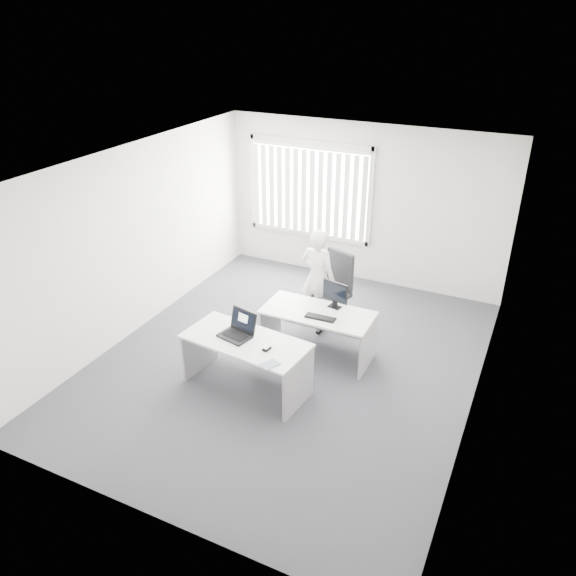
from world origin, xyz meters
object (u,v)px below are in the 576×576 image
at_px(desk_near, 246,353).
at_px(laptop, 234,326).
at_px(office_chair, 331,302).
at_px(person, 318,278).
at_px(monitor, 335,295).
at_px(desk_far, 317,324).

relative_size(desk_near, laptop, 4.18).
bearing_deg(office_chair, laptop, -84.16).
xyz_separation_m(desk_near, office_chair, (0.37, 2.04, -0.17)).
distance_m(person, monitor, 0.79).
relative_size(person, laptop, 3.92).
bearing_deg(office_chair, desk_far, -60.37).
height_order(office_chair, person, person).
relative_size(desk_far, monitor, 3.92).
bearing_deg(monitor, office_chair, 126.79).
distance_m(desk_far, office_chair, 0.96).
distance_m(desk_near, laptop, 0.39).
height_order(person, monitor, person).
bearing_deg(person, desk_far, 119.89).
bearing_deg(laptop, monitor, 70.38).
bearing_deg(laptop, office_chair, 88.26).
distance_m(office_chair, monitor, 0.95).
relative_size(desk_near, person, 1.07).
bearing_deg(desk_near, laptop, -172.97).
bearing_deg(desk_near, person, 91.07).
relative_size(office_chair, laptop, 2.90).
relative_size(person, monitor, 4.01).
height_order(desk_near, person, person).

